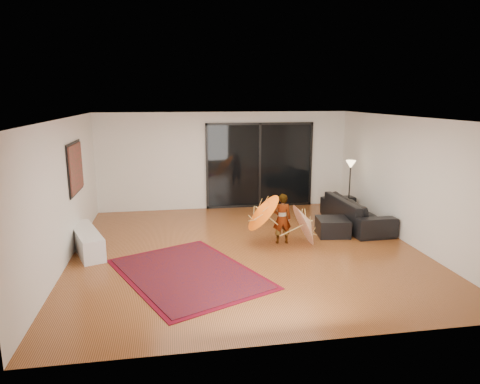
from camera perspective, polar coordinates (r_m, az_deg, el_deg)
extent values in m
plane|color=#9C522A|center=(8.96, 0.90, -7.67)|extent=(7.00, 7.00, 0.00)
plane|color=white|center=(8.42, 0.96, 9.85)|extent=(7.00, 7.00, 0.00)
plane|color=silver|center=(12.00, -2.07, 4.18)|extent=(7.00, 0.00, 7.00)
plane|color=silver|center=(5.30, 7.76, -6.82)|extent=(7.00, 0.00, 7.00)
plane|color=silver|center=(8.69, -22.43, -0.01)|extent=(0.00, 7.00, 7.00)
plane|color=silver|center=(9.83, 21.45, 1.44)|extent=(0.00, 7.00, 7.00)
cube|color=black|center=(12.16, 2.64, 3.57)|extent=(3.00, 0.04, 2.40)
cube|color=black|center=(12.01, 2.72, 9.08)|extent=(3.06, 0.06, 0.06)
cube|color=black|center=(12.37, 2.60, -1.80)|extent=(3.06, 0.06, 0.06)
cube|color=black|center=(12.14, 2.66, 3.56)|extent=(0.06, 0.06, 2.40)
cube|color=black|center=(9.59, -21.14, 3.03)|extent=(0.02, 1.28, 1.08)
cube|color=#1E4C28|center=(9.58, -21.02, 3.03)|extent=(0.03, 1.18, 0.98)
cube|color=white|center=(9.32, -19.79, -6.14)|extent=(0.97, 1.69, 0.46)
cube|color=#424244|center=(9.39, -19.70, -6.56)|extent=(0.32, 0.32, 0.28)
cube|color=#560715|center=(7.85, -6.91, -10.74)|extent=(3.09, 3.50, 0.01)
cube|color=maroon|center=(7.85, -6.92, -10.70)|extent=(2.88, 3.29, 0.02)
imported|color=black|center=(10.86, 15.20, -2.57)|extent=(1.00, 2.39, 0.69)
cube|color=black|center=(10.01, 12.23, -4.57)|extent=(0.78, 0.78, 0.39)
cylinder|color=black|center=(11.71, 14.18, -3.10)|extent=(0.26, 0.26, 0.03)
cylinder|color=black|center=(11.55, 14.36, 0.13)|extent=(0.03, 0.03, 1.38)
cone|color=#FFD899|center=(11.42, 14.55, 3.59)|extent=(0.26, 0.26, 0.20)
imported|color=#999999|center=(9.23, 5.61, -3.54)|extent=(0.41, 0.28, 1.10)
cone|color=#FF630D|center=(9.01, 2.33, -2.66)|extent=(0.75, 0.94, 0.82)
cylinder|color=tan|center=(9.10, 2.31, -4.69)|extent=(0.39, 0.02, 0.35)
cylinder|color=tan|center=(8.98, 2.34, -2.01)|extent=(0.05, 0.02, 0.05)
cone|color=white|center=(9.27, 9.44, -3.85)|extent=(0.55, 0.94, 0.93)
cylinder|color=tan|center=(9.39, 9.36, -6.02)|extent=(0.51, 0.02, 0.24)
cylinder|color=tan|center=(9.24, 9.46, -3.16)|extent=(0.06, 0.02, 0.04)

